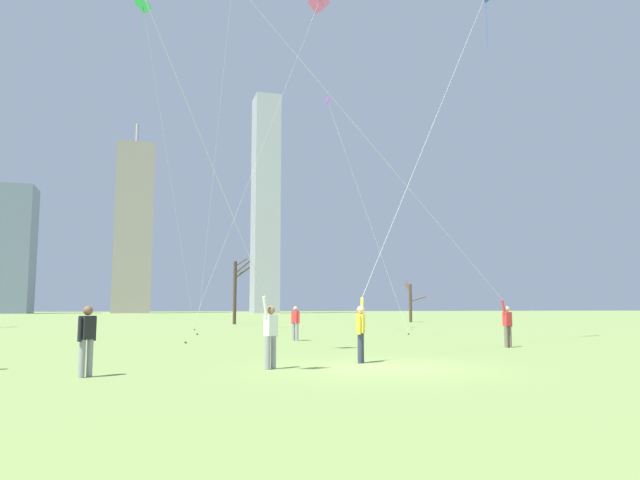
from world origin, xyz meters
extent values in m
plane|color=#7A934C|center=(0.00, 0.00, 0.00)|extent=(400.00, 400.00, 0.00)
cylinder|color=#726656|center=(7.76, 5.79, 0.42)|extent=(0.14, 0.14, 0.85)
cylinder|color=#726656|center=(7.55, 5.73, 0.42)|extent=(0.14, 0.14, 0.85)
cube|color=red|center=(7.65, 5.76, 1.12)|extent=(0.38, 0.29, 0.54)
sphere|color=tan|center=(7.65, 5.76, 1.51)|extent=(0.22, 0.22, 0.22)
cylinder|color=red|center=(7.85, 5.82, 1.09)|extent=(0.09, 0.09, 0.55)
cylinder|color=red|center=(7.45, 5.70, 1.59)|extent=(0.22, 0.15, 0.56)
cylinder|color=silver|center=(0.69, 4.71, 8.37)|extent=(13.53, 2.00, 13.06)
cylinder|color=gray|center=(-2.87, 0.51, 0.42)|extent=(0.14, 0.14, 0.85)
cylinder|color=gray|center=(-3.05, 0.38, 0.42)|extent=(0.14, 0.14, 0.85)
cube|color=white|center=(-2.96, 0.44, 1.12)|extent=(0.39, 0.36, 0.54)
sphere|color=#9E7051|center=(-2.96, 0.44, 1.51)|extent=(0.22, 0.22, 0.22)
cylinder|color=white|center=(-2.79, 0.56, 1.09)|extent=(0.09, 0.09, 0.55)
cylinder|color=white|center=(-3.13, 0.32, 1.59)|extent=(0.22, 0.19, 0.56)
cylinder|color=#33384C|center=(-0.19, 1.29, 0.42)|extent=(0.14, 0.14, 0.85)
cylinder|color=#33384C|center=(-0.08, 1.48, 0.42)|extent=(0.14, 0.14, 0.85)
cube|color=yellow|center=(-0.14, 1.39, 1.12)|extent=(0.35, 0.39, 0.54)
sphere|color=tan|center=(-0.14, 1.39, 1.51)|extent=(0.22, 0.22, 0.22)
cylinder|color=yellow|center=(-0.25, 1.21, 1.09)|extent=(0.09, 0.09, 0.55)
cylinder|color=yellow|center=(-0.03, 1.56, 1.59)|extent=(0.18, 0.22, 0.56)
cylinder|color=blue|center=(9.01, 8.62, 14.98)|extent=(0.02, 0.02, 2.28)
cylinder|color=silver|center=(4.55, 5.02, 9.29)|extent=(9.16, 6.92, 14.90)
cylinder|color=gray|center=(0.69, 12.81, 0.42)|extent=(0.14, 0.14, 0.85)
cylinder|color=gray|center=(0.81, 12.63, 0.42)|extent=(0.14, 0.14, 0.85)
cube|color=red|center=(0.75, 12.72, 1.12)|extent=(0.35, 0.39, 0.54)
sphere|color=tan|center=(0.75, 12.72, 1.51)|extent=(0.22, 0.22, 0.22)
cylinder|color=red|center=(0.64, 12.90, 1.09)|extent=(0.09, 0.09, 0.55)
cylinder|color=red|center=(0.87, 12.54, 1.09)|extent=(0.09, 0.09, 0.55)
cylinder|color=gray|center=(-7.43, -0.16, 0.42)|extent=(0.14, 0.14, 0.85)
cylinder|color=gray|center=(-7.28, 0.00, 0.42)|extent=(0.14, 0.14, 0.85)
cube|color=black|center=(-7.36, -0.08, 1.12)|extent=(0.38, 0.39, 0.54)
sphere|color=brown|center=(-7.36, -0.08, 1.51)|extent=(0.22, 0.22, 0.22)
cylinder|color=black|center=(-7.50, -0.23, 1.09)|extent=(0.09, 0.09, 0.55)
cylinder|color=black|center=(-7.21, 0.07, 1.09)|extent=(0.09, 0.09, 0.55)
cube|color=pink|center=(2.10, 13.39, 17.44)|extent=(1.25, 0.29, 1.22)
cylinder|color=black|center=(2.10, 13.39, 17.44)|extent=(0.07, 0.26, 0.79)
cylinder|color=silver|center=(-1.13, 12.74, 8.74)|extent=(6.47, 1.31, 17.41)
cylinder|color=#3F3833|center=(-4.36, 12.09, 0.04)|extent=(0.10, 0.10, 0.08)
cube|color=green|center=(-6.93, 25.27, 22.06)|extent=(1.28, 0.30, 1.29)
cylinder|color=black|center=(-6.93, 25.27, 22.06)|extent=(0.08, 0.18, 0.84)
cylinder|color=green|center=(-6.89, 25.17, 20.67)|extent=(0.02, 0.02, 1.79)
cylinder|color=silver|center=(-4.89, 26.07, 11.05)|extent=(4.10, 1.61, 22.02)
cylinder|color=#3F3833|center=(-2.84, 26.87, 0.04)|extent=(0.10, 0.10, 0.08)
cylinder|color=silver|center=(-2.34, 19.14, 12.51)|extent=(1.75, 1.98, 24.95)
cylinder|color=#3F3833|center=(-3.21, 20.13, 0.04)|extent=(0.10, 0.10, 0.08)
cube|color=purple|center=(5.84, 24.07, 16.22)|extent=(0.22, 0.76, 0.73)
cylinder|color=black|center=(5.84, 24.07, 16.22)|extent=(0.20, 0.09, 0.46)
cylinder|color=silver|center=(7.17, 20.45, 8.13)|extent=(2.68, 7.25, 16.18)
cylinder|color=#3F3833|center=(8.50, 16.83, 0.04)|extent=(0.10, 0.10, 0.08)
cylinder|color=#423326|center=(1.80, 40.23, 2.91)|extent=(0.32, 0.32, 5.83)
cylinder|color=#423326|center=(2.33, 39.48, 5.21)|extent=(1.21, 1.62, 1.13)
cylinder|color=#423326|center=(2.40, 39.82, 4.76)|extent=(1.37, 0.99, 1.08)
cylinder|color=#423326|center=(2.29, 39.98, 5.71)|extent=(1.08, 0.61, 0.78)
cylinder|color=#4C3828|center=(20.53, 42.26, 1.99)|extent=(0.31, 0.31, 3.97)
cylinder|color=#4C3828|center=(20.49, 42.82, 3.66)|extent=(0.25, 1.23, 0.99)
cylinder|color=#4C3828|center=(20.63, 42.87, 3.73)|extent=(0.34, 1.34, 1.31)
cylinder|color=#4C3828|center=(21.24, 41.85, 2.44)|extent=(1.50, 0.94, 0.58)
cube|color=#9EA3AD|center=(23.08, 135.29, 28.59)|extent=(6.51, 7.46, 57.19)
cube|color=slate|center=(-38.04, 144.46, 15.62)|extent=(9.62, 10.35, 31.23)
cube|color=gray|center=(-9.81, 145.91, 22.21)|extent=(9.57, 8.07, 44.43)
cylinder|color=#99999E|center=(-9.81, 145.91, 47.31)|extent=(0.80, 0.80, 5.77)
camera|label=1|loc=(-6.08, -14.70, 1.59)|focal=33.12mm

